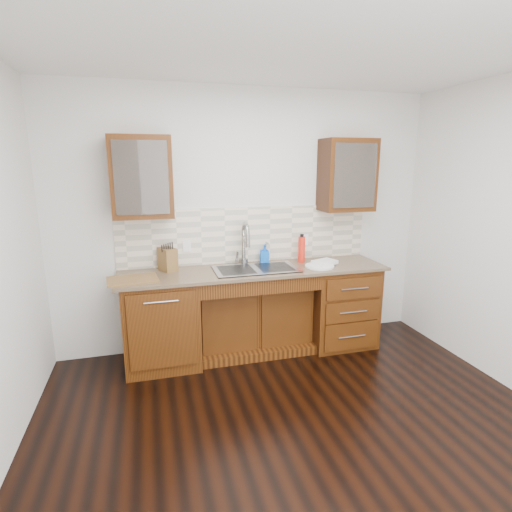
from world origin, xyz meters
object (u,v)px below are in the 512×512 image
object	(u,v)px
plate	(320,266)
knife_block	(168,259)
soap_bottle	(265,254)
water_bottle	(302,249)
cutting_board	(132,280)

from	to	relation	value
plate	knife_block	world-z (taller)	knife_block
soap_bottle	knife_block	world-z (taller)	knife_block
water_bottle	knife_block	size ratio (longest dim) A/B	1.22
plate	knife_block	xyz separation A→B (m)	(-1.51, 0.28, 0.11)
water_bottle	plate	size ratio (longest dim) A/B	0.92
knife_block	plate	bearing A→B (deg)	-34.76
water_bottle	cutting_board	xyz separation A→B (m)	(-1.74, -0.25, -0.13)
soap_bottle	water_bottle	bearing A→B (deg)	0.08
water_bottle	cutting_board	distance (m)	1.76
water_bottle	knife_block	bearing A→B (deg)	178.83
water_bottle	knife_block	xyz separation A→B (m)	(-1.41, 0.03, -0.02)
plate	water_bottle	bearing A→B (deg)	112.71
plate	cutting_board	xyz separation A→B (m)	(-1.85, 0.00, 0.00)
soap_bottle	plate	world-z (taller)	soap_bottle
plate	knife_block	distance (m)	1.54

